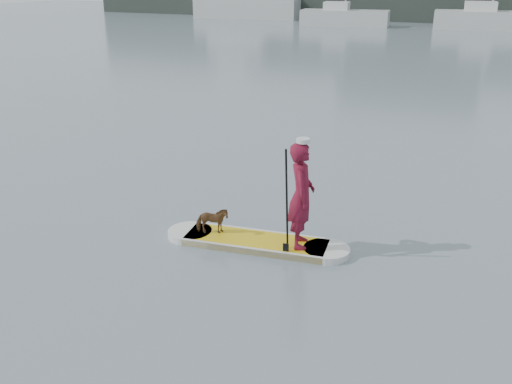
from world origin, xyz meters
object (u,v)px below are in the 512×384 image
at_px(paddler, 301,195).
at_px(sailboat_d, 490,18).
at_px(paddleboard, 256,242).
at_px(dog, 212,221).
at_px(sailboat_c, 344,17).

xyz_separation_m(paddler, sailboat_d, (-0.04, 43.21, -0.11)).
xyz_separation_m(paddleboard, paddler, (0.78, 0.11, 0.97)).
relative_size(paddleboard, dog, 5.71).
bearing_deg(sailboat_d, sailboat_c, -178.49).
distance_m(dog, sailboat_d, 43.47).
bearing_deg(paddler, paddleboard, 77.97).
relative_size(sailboat_c, sailboat_d, 0.83).
bearing_deg(sailboat_c, paddleboard, -83.35).
xyz_separation_m(paddler, dog, (-1.58, -0.23, -0.67)).
relative_size(dog, sailboat_d, 0.04).
height_order(sailboat_c, sailboat_d, sailboat_d).
relative_size(paddleboard, sailboat_d, 0.25).
bearing_deg(paddler, dog, 77.97).
bearing_deg(sailboat_d, dog, -99.01).
distance_m(sailboat_c, sailboat_d, 11.77).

